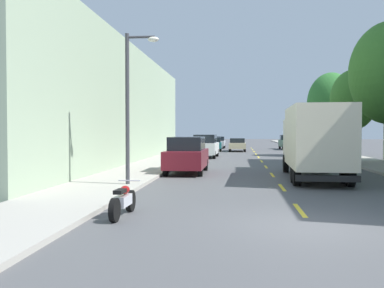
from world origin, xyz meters
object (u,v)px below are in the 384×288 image
(parked_hatchback_teal, at_px, (214,144))
(parked_hatchback_silver, at_px, (218,142))
(parked_suv_burgundy, at_px, (187,155))
(parked_suv_navy, at_px, (332,150))
(parked_pickup_forest, at_px, (289,143))
(moving_champagne_sedan, at_px, (237,144))
(street_lamp, at_px, (132,96))
(street_tree_farthest, at_px, (331,104))
(parked_motorcycle, at_px, (123,201))
(delivery_box_truck, at_px, (315,138))
(parked_suv_white, at_px, (205,146))
(parked_sedan_charcoal, at_px, (310,148))
(street_tree_third, at_px, (353,100))

(parked_hatchback_teal, xyz_separation_m, parked_hatchback_silver, (0.14, 8.37, 0.00))
(parked_hatchback_silver, bearing_deg, parked_suv_burgundy, -90.29)
(parked_hatchback_teal, xyz_separation_m, parked_suv_burgundy, (-0.03, -25.33, 0.23))
(parked_suv_navy, relative_size, parked_pickup_forest, 0.90)
(parked_pickup_forest, distance_m, moving_champagne_sedan, 8.35)
(street_lamp, height_order, parked_hatchback_teal, street_lamp)
(street_tree_farthest, bearing_deg, parked_pickup_forest, 98.08)
(moving_champagne_sedan, distance_m, parked_motorcycle, 37.26)
(street_lamp, distance_m, parked_suv_navy, 16.39)
(parked_hatchback_silver, height_order, parked_motorcycle, parked_hatchback_silver)
(parked_suv_burgundy, bearing_deg, street_tree_farthest, 56.87)
(delivery_box_truck, distance_m, parked_suv_navy, 9.07)
(parked_suv_white, height_order, moving_champagne_sedan, parked_suv_white)
(street_lamp, height_order, delivery_box_truck, street_lamp)
(parked_hatchback_teal, height_order, parked_sedan_charcoal, parked_hatchback_teal)
(parked_hatchback_teal, distance_m, parked_sedan_charcoal, 13.01)
(street_lamp, relative_size, parked_motorcycle, 2.89)
(street_tree_third, bearing_deg, street_tree_farthest, 90.00)
(street_tree_farthest, bearing_deg, parked_suv_burgundy, -123.13)
(street_lamp, bearing_deg, parked_motorcycle, -78.47)
(parked_suv_burgundy, relative_size, moving_champagne_sedan, 1.07)
(street_tree_third, bearing_deg, parked_hatchback_silver, 113.42)
(parked_hatchback_teal, xyz_separation_m, parked_suv_navy, (8.77, -18.96, 0.23))
(delivery_box_truck, height_order, parked_sedan_charcoal, delivery_box_truck)
(parked_pickup_forest, xyz_separation_m, parked_suv_white, (-8.83, -17.16, 0.16))
(street_tree_farthest, relative_size, parked_suv_navy, 1.50)
(parked_suv_burgundy, height_order, parked_sedan_charcoal, parked_suv_burgundy)
(parked_suv_navy, height_order, moving_champagne_sedan, parked_suv_navy)
(street_tree_farthest, relative_size, parked_hatchback_silver, 1.80)
(street_lamp, bearing_deg, parked_sedan_charcoal, 64.66)
(street_tree_third, relative_size, parked_sedan_charcoal, 1.43)
(street_tree_third, bearing_deg, street_lamp, -129.07)
(delivery_box_truck, bearing_deg, parked_hatchback_silver, 99.56)
(moving_champagne_sedan, xyz_separation_m, parked_motorcycle, (-2.95, -37.15, -0.34))
(parked_suv_navy, bearing_deg, parked_hatchback_teal, 114.83)
(parked_pickup_forest, height_order, moving_champagne_sedan, parked_pickup_forest)
(parked_sedan_charcoal, xyz_separation_m, moving_champagne_sedan, (-6.25, 9.44, 0.00))
(parked_hatchback_silver, bearing_deg, parked_motorcycle, -90.60)
(parked_suv_burgundy, distance_m, parked_sedan_charcoal, 18.13)
(parked_suv_burgundy, xyz_separation_m, parked_sedan_charcoal, (8.89, 15.80, -0.24))
(street_tree_third, xyz_separation_m, delivery_box_truck, (-4.61, -11.36, -2.54))
(parked_hatchback_teal, distance_m, parked_motorcycle, 37.24)
(street_tree_farthest, height_order, parked_hatchback_silver, street_tree_farthest)
(parked_sedan_charcoal, bearing_deg, parked_suv_burgundy, -119.36)
(parked_suv_white, xyz_separation_m, parked_motorcycle, (-0.30, -25.60, -0.58))
(parked_hatchback_teal, bearing_deg, parked_suv_white, -90.21)
(parked_suv_burgundy, relative_size, parked_suv_navy, 1.00)
(parked_suv_white, bearing_deg, street_lamp, -94.26)
(moving_champagne_sedan, bearing_deg, street_lamp, -97.50)
(street_tree_farthest, relative_size, parked_suv_white, 1.49)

